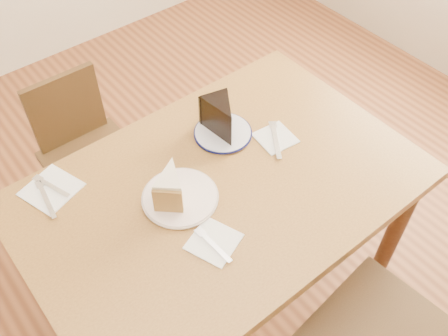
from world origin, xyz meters
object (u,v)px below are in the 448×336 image
(chair_far, at_px, (87,152))
(plate_navy, at_px, (223,133))
(plate_cream, at_px, (180,197))
(carrot_cake, at_px, (171,185))
(chocolate_cake, at_px, (222,120))
(table, at_px, (221,205))

(chair_far, xyz_separation_m, plate_navy, (0.29, -0.55, 0.35))
(plate_cream, bearing_deg, carrot_cake, 121.74)
(plate_cream, relative_size, plate_navy, 1.18)
(chair_far, distance_m, plate_navy, 0.71)
(chair_far, height_order, carrot_cake, carrot_cake)
(chocolate_cake, bearing_deg, table, 63.76)
(plate_navy, relative_size, chocolate_cake, 1.36)
(plate_navy, bearing_deg, table, -130.05)
(plate_navy, xyz_separation_m, carrot_cake, (-0.28, -0.11, 0.05))
(table, bearing_deg, chair_far, 101.65)
(table, distance_m, carrot_cake, 0.22)
(plate_navy, distance_m, carrot_cake, 0.31)
(chair_far, height_order, chocolate_cake, chocolate_cake)
(carrot_cake, relative_size, chocolate_cake, 0.84)
(plate_cream, distance_m, carrot_cake, 0.06)
(plate_cream, relative_size, carrot_cake, 1.92)
(table, bearing_deg, carrot_cake, 158.18)
(table, relative_size, chocolate_cake, 8.84)
(table, height_order, plate_cream, plate_cream)
(table, bearing_deg, plate_cream, 164.74)
(chair_far, xyz_separation_m, plate_cream, (0.02, -0.68, 0.35))
(carrot_cake, bearing_deg, chair_far, 133.40)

